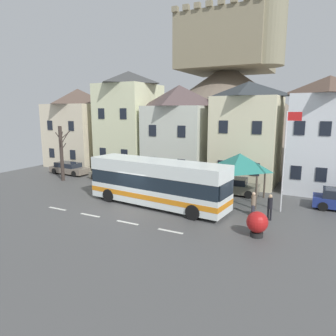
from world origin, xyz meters
TOP-DOWN VIEW (x-y plane):
  - ground_plane at (0.00, -0.00)m, footprint 40.00×60.00m
  - townhouse_00 at (-15.53, 12.09)m, footprint 6.77×6.25m
  - townhouse_01 at (-7.99, 12.16)m, footprint 5.67×6.38m
  - townhouse_02 at (-1.56, 11.74)m, footprint 6.26×5.54m
  - townhouse_03 at (5.46, 11.79)m, footprint 5.76×5.63m
  - townhouse_04 at (11.98, 12.12)m, footprint 5.45×6.31m
  - hilltop_castle at (-2.49, 31.32)m, footprint 41.52×41.52m
  - transit_bus at (1.45, 1.67)m, footprint 10.90×3.61m
  - bus_shelter at (6.39, 5.70)m, footprint 3.60×3.60m
  - parked_car_00 at (-6.82, 6.80)m, footprint 4.73×2.42m
  - parked_car_01 at (-12.66, 7.13)m, footprint 4.66×2.00m
  - parked_car_02 at (5.58, 7.31)m, footprint 4.09×2.12m
  - pedestrian_00 at (9.26, 2.31)m, footprint 0.31×0.31m
  - pedestrian_01 at (8.15, 2.69)m, footprint 0.29×0.39m
  - public_bench at (4.14, 8.05)m, footprint 1.42×0.48m
  - flagpole at (9.77, 4.35)m, footprint 0.95×0.10m
  - harbour_buoy at (9.08, -0.72)m, footprint 1.18×1.18m
  - bare_tree_00 at (-10.89, 4.52)m, footprint 1.59×1.57m

SIDE VIEW (x-z plane):
  - ground_plane at x=0.00m, z-range -0.06..0.00m
  - public_bench at x=4.14m, z-range 0.03..0.90m
  - parked_car_00 at x=-6.82m, z-range -0.01..1.26m
  - parked_car_01 at x=-12.66m, z-range -0.01..1.26m
  - parked_car_02 at x=5.58m, z-range -0.01..1.36m
  - harbour_buoy at x=9.08m, z-range 0.07..1.50m
  - pedestrian_01 at x=8.15m, z-range 0.01..1.61m
  - pedestrian_00 at x=9.26m, z-range 0.16..1.84m
  - transit_bus at x=1.45m, z-range 0.02..3.35m
  - bare_tree_00 at x=-10.89m, z-range 0.11..5.50m
  - bus_shelter at x=6.39m, z-range 1.18..4.86m
  - flagpole at x=9.77m, z-range 0.56..7.40m
  - townhouse_02 at x=-1.56m, z-range 0.00..9.40m
  - townhouse_03 at x=5.46m, z-range 0.00..9.49m
  - townhouse_00 at x=-15.53m, z-range 0.00..9.50m
  - townhouse_04 at x=11.98m, z-range 0.00..9.71m
  - townhouse_01 at x=-7.99m, z-range 0.00..11.16m
  - hilltop_castle at x=-2.49m, z-range -3.13..18.26m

